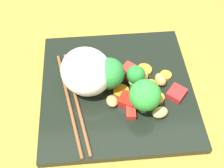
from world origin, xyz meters
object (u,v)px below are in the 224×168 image
Objects in this scene: square_plate at (117,89)px; broccoli_floret_0 at (136,77)px; carrot_slice_1 at (144,70)px; rice_mound at (86,71)px; chopstick_pair at (73,100)px.

square_plate is 4.96cm from broccoli_floret_0.
square_plate is 5.73× the size of broccoli_floret_0.
square_plate is at bearing 28.59° from carrot_slice_1.
broccoli_floret_0 is 4.94cm from carrot_slice_1.
broccoli_floret_0 is at bearing 56.14° from carrot_slice_1.
rice_mound is (5.53, -0.88, 4.85)cm from square_plate.
square_plate is 1.25× the size of chopstick_pair.
rice_mound is 1.96× the size of broccoli_floret_0.
broccoli_floret_0 is at bearing 171.63° from rice_mound.
square_plate is 7.41cm from rice_mound.
carrot_slice_1 is 15.35cm from chopstick_pair.
rice_mound is 12.08cm from carrot_slice_1.
carrot_slice_1 is at bearing -151.41° from square_plate.
broccoli_floret_0 reaches higher than chopstick_pair.
square_plate is 6.65cm from carrot_slice_1.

